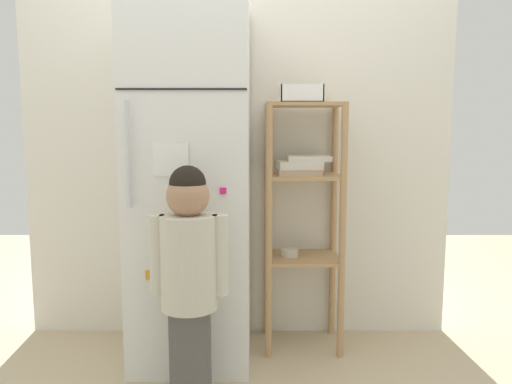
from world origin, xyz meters
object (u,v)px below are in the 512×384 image
Objects in this scene: refrigerator at (189,185)px; child_standing at (187,261)px; fruit_bin at (300,95)px; pantry_shelf_unit at (300,196)px.

refrigerator is 0.54m from child_standing.
child_standing is at bearing -84.60° from refrigerator.
fruit_bin is (0.57, 0.11, 0.46)m from refrigerator.
refrigerator reaches higher than child_standing.
child_standing is at bearing -132.78° from pantry_shelf_unit.
pantry_shelf_unit is 6.12× the size of fruit_bin.
refrigerator reaches higher than fruit_bin.
fruit_bin is at bearing 46.73° from child_standing.
pantry_shelf_unit is at bearing 47.22° from child_standing.
pantry_shelf_unit is at bearing 63.54° from fruit_bin.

